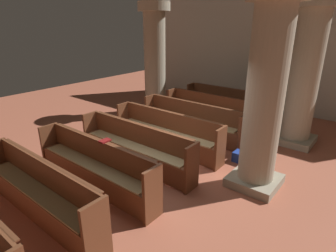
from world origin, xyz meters
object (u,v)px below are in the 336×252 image
object	(u,v)px
pew_row_0	(228,102)
pew_row_2	(191,119)
pew_row_6	(39,189)
pillar_aisle_rear	(265,91)
kneeler_box_blue	(242,157)
pillar_far_side	(155,58)
lectern	(256,100)
pew_row_1	(212,110)
hymn_book	(105,141)
pew_row_5	(94,164)
pew_row_3	(166,131)
pillar_aisle_side	(305,72)
pew_row_4	(135,145)

from	to	relation	value
pew_row_0	pew_row_2	bearing A→B (deg)	-90.00
pew_row_6	pillar_aisle_rear	size ratio (longest dim) A/B	0.85
pew_row_2	kneeler_box_blue	distance (m)	1.94
pew_row_2	pillar_far_side	bearing A→B (deg)	153.48
lectern	kneeler_box_blue	xyz separation A→B (m)	(1.32, -3.93, -0.33)
pillar_far_side	kneeler_box_blue	size ratio (longest dim) A/B	9.58
pew_row_1	pillar_far_side	size ratio (longest dim) A/B	0.85
pew_row_0	pew_row_6	world-z (taller)	same
pillar_aisle_rear	hymn_book	world-z (taller)	pillar_aisle_rear
pew_row_5	hymn_book	distance (m)	0.53
pew_row_3	pillar_aisle_rear	xyz separation A→B (m)	(2.44, -0.17, 1.42)
pillar_aisle_rear	kneeler_box_blue	xyz separation A→B (m)	(-0.62, 0.75, -1.82)
pew_row_6	lectern	xyz separation A→B (m)	(0.50, 7.88, -0.07)
pew_row_2	pew_row_6	xyz separation A→B (m)	(0.00, -4.49, 0.00)
pew_row_2	pillar_aisle_side	world-z (taller)	pillar_aisle_side
pew_row_0	pillar_aisle_side	world-z (taller)	pillar_aisle_side
pew_row_5	lectern	bearing A→B (deg)	85.74
pew_row_3	pew_row_6	bearing A→B (deg)	-90.00
pew_row_3	pillar_aisle_side	world-z (taller)	pillar_aisle_side
lectern	pillar_aisle_side	bearing A→B (deg)	-45.61
pew_row_0	pew_row_2	size ratio (longest dim) A/B	1.00
pew_row_3	lectern	world-z (taller)	lectern
pew_row_0	pew_row_2	world-z (taller)	same
pew_row_4	kneeler_box_blue	xyz separation A→B (m)	(1.82, 1.70, -0.40)
pew_row_5	pew_row_4	bearing A→B (deg)	90.00
pew_row_0	kneeler_box_blue	distance (m)	3.35
pew_row_2	pillar_far_side	size ratio (longest dim) A/B	0.85
pew_row_0	lectern	bearing A→B (deg)	66.22
pew_row_2	hymn_book	world-z (taller)	hymn_book
kneeler_box_blue	pew_row_1	bearing A→B (deg)	137.51
pew_row_5	hymn_book	bearing A→B (deg)	52.06
pew_row_0	pew_row_5	distance (m)	5.61
pew_row_3	pillar_aisle_rear	distance (m)	2.82
pillar_aisle_side	lectern	world-z (taller)	pillar_aisle_side
hymn_book	pew_row_2	bearing A→B (deg)	92.68
pew_row_1	pew_row_5	xyz separation A→B (m)	(0.00, -4.49, 0.00)
pew_row_2	pillar_aisle_side	distance (m)	3.15
pillar_aisle_rear	pew_row_5	bearing A→B (deg)	-139.55
pew_row_1	kneeler_box_blue	world-z (taller)	pew_row_1
pillar_aisle_side	hymn_book	world-z (taller)	pillar_aisle_side
pew_row_2	lectern	size ratio (longest dim) A/B	2.91
lectern	kneeler_box_blue	size ratio (longest dim) A/B	2.78
pew_row_6	pillar_aisle_rear	distance (m)	4.26
pillar_aisle_rear	kneeler_box_blue	bearing A→B (deg)	129.51
pew_row_3	pillar_far_side	bearing A→B (deg)	135.89
pillar_far_side	pew_row_0	bearing A→B (deg)	23.85
pew_row_5	pillar_far_side	distance (m)	5.34
pew_row_0	pillar_far_side	distance (m)	2.97
pew_row_4	pew_row_6	size ratio (longest dim) A/B	1.00
pew_row_3	pew_row_6	distance (m)	3.37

